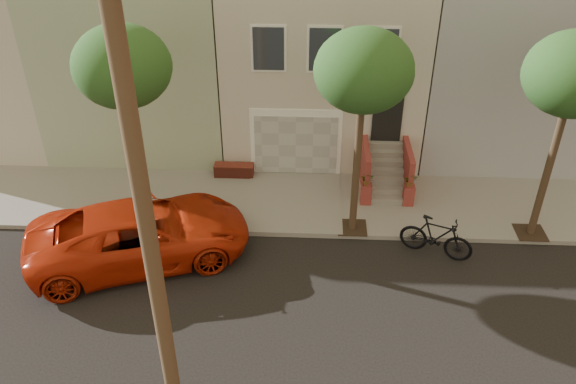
{
  "coord_description": "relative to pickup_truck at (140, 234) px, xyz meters",
  "views": [
    {
      "loc": [
        -0.3,
        -10.73,
        10.77
      ],
      "look_at": [
        -0.97,
        3.0,
        1.99
      ],
      "focal_mm": 35.8,
      "sensor_mm": 36.0,
      "label": 1
    }
  ],
  "objects": [
    {
      "name": "sidewalk",
      "position": [
        5.21,
        3.04,
        -0.79
      ],
      "size": [
        40.0,
        3.7,
        0.15
      ],
      "primitive_type": "cube",
      "color": "gray",
      "rests_on": "ground"
    },
    {
      "name": "tree_left",
      "position": [
        -0.29,
        1.59,
        4.39
      ],
      "size": [
        2.7,
        2.57,
        6.3
      ],
      "color": "#2D2116",
      "rests_on": "sidewalk"
    },
    {
      "name": "ground",
      "position": [
        5.21,
        -2.31,
        -0.87
      ],
      "size": [
        90.0,
        90.0,
        0.0
      ],
      "primitive_type": "plane",
      "color": "black",
      "rests_on": "ground"
    },
    {
      "name": "motorcycle",
      "position": [
        8.58,
        0.56,
        -0.22
      ],
      "size": [
        2.22,
        1.36,
        1.29
      ],
      "primitive_type": "imported",
      "rotation": [
        0.0,
        0.0,
        1.19
      ],
      "color": "black",
      "rests_on": "ground"
    },
    {
      "name": "house_row",
      "position": [
        5.21,
        8.88,
        2.78
      ],
      "size": [
        33.1,
        11.7,
        7.0
      ],
      "color": "#BEB3A2",
      "rests_on": "sidewalk"
    },
    {
      "name": "tree_mid",
      "position": [
        6.21,
        1.59,
        4.39
      ],
      "size": [
        2.7,
        2.57,
        6.3
      ],
      "color": "#2D2116",
      "rests_on": "sidewalk"
    },
    {
      "name": "tree_right",
      "position": [
        11.71,
        1.59,
        4.39
      ],
      "size": [
        2.7,
        2.57,
        6.3
      ],
      "color": "#2D2116",
      "rests_on": "sidewalk"
    },
    {
      "name": "pickup_truck",
      "position": [
        0.0,
        0.0,
        0.0
      ],
      "size": [
        6.86,
        4.79,
        1.74
      ],
      "primitive_type": "imported",
      "rotation": [
        0.0,
        0.0,
        1.91
      ],
      "color": "#B7270C",
      "rests_on": "ground"
    }
  ]
}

